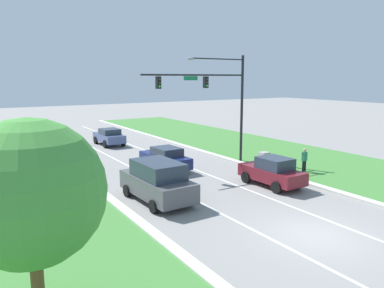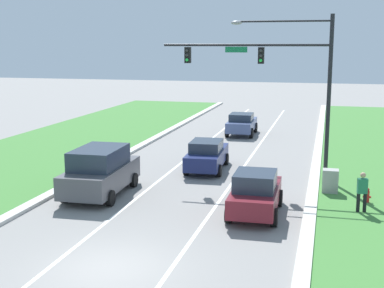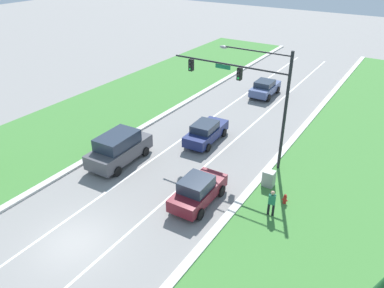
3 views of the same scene
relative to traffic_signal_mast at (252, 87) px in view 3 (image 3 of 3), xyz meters
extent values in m
plane|color=gray|center=(-3.78, -12.39, -5.38)|extent=(160.00, 160.00, 0.00)
cube|color=beige|center=(-9.43, -12.39, -5.30)|extent=(0.50, 90.00, 0.15)
cube|color=white|center=(-5.58, -12.39, -5.37)|extent=(0.14, 81.00, 0.01)
cube|color=white|center=(-1.98, -12.39, -5.37)|extent=(0.14, 81.00, 0.01)
cylinder|color=black|center=(2.38, 0.01, -1.35)|extent=(0.20, 0.20, 8.04)
cylinder|color=black|center=(-1.75, 0.01, 1.22)|extent=(8.25, 0.12, 0.12)
cube|color=#147042|center=(-2.16, 0.01, 1.00)|extent=(1.10, 0.04, 0.28)
cylinder|color=black|center=(0.11, 0.01, 2.34)|extent=(4.54, 0.09, 0.09)
ellipsoid|color=gray|center=(-2.16, 0.01, 2.29)|extent=(0.56, 0.28, 0.20)
cube|color=black|center=(-0.92, 0.01, 0.72)|extent=(0.28, 0.32, 0.80)
sphere|color=#2D2D2D|center=(-0.92, -0.16, 0.95)|extent=(0.16, 0.16, 0.16)
sphere|color=#2D2D2D|center=(-0.92, -0.16, 0.72)|extent=(0.16, 0.16, 0.16)
sphere|color=#23D647|center=(-0.92, -0.16, 0.49)|extent=(0.16, 0.16, 0.16)
cube|color=black|center=(-4.63, 0.01, 0.72)|extent=(0.28, 0.32, 0.80)
sphere|color=#2D2D2D|center=(-4.63, -0.16, 0.95)|extent=(0.16, 0.16, 0.16)
sphere|color=#2D2D2D|center=(-4.63, -0.16, 0.72)|extent=(0.16, 0.16, 0.16)
sphere|color=#23D647|center=(-4.63, -0.16, 0.49)|extent=(0.16, 0.16, 0.16)
cube|color=#475684|center=(-3.79, 12.41, -4.65)|extent=(1.89, 4.27, 0.73)
cube|color=#283342|center=(-3.78, 12.16, -4.02)|extent=(1.66, 1.94, 0.52)
cylinder|color=black|center=(-2.94, 13.74, -5.01)|extent=(0.26, 0.74, 0.73)
cylinder|color=black|center=(-4.70, 13.70, -5.01)|extent=(0.26, 0.74, 0.73)
cylinder|color=black|center=(-2.88, 11.12, -5.01)|extent=(0.26, 0.74, 0.73)
cylinder|color=black|center=(-4.64, 11.08, -5.01)|extent=(0.26, 0.74, 0.73)
cube|color=maroon|center=(-0.25, -6.11, -4.66)|extent=(1.81, 4.20, 0.74)
cube|color=#283342|center=(-0.24, -6.36, -3.95)|extent=(1.60, 1.91, 0.68)
cylinder|color=black|center=(0.58, -4.80, -5.03)|extent=(0.25, 0.70, 0.70)
cylinder|color=black|center=(-1.12, -4.83, -5.03)|extent=(0.25, 0.70, 0.70)
cylinder|color=black|center=(0.62, -7.39, -5.03)|extent=(0.25, 0.70, 0.70)
cylinder|color=black|center=(-1.07, -7.42, -5.03)|extent=(0.25, 0.70, 0.70)
cube|color=#4C4C51|center=(-7.33, -5.02, -4.55)|extent=(2.25, 5.02, 0.97)
cube|color=#283342|center=(-7.33, -5.14, -3.65)|extent=(1.97, 3.03, 0.84)
cylinder|color=black|center=(-6.37, -3.45, -5.04)|extent=(0.26, 0.68, 0.67)
cylinder|color=black|center=(-8.40, -3.52, -5.04)|extent=(0.26, 0.68, 0.67)
cylinder|color=black|center=(-6.26, -6.52, -5.04)|extent=(0.26, 0.68, 0.67)
cylinder|color=black|center=(-8.30, -6.59, -5.04)|extent=(0.26, 0.68, 0.67)
cube|color=navy|center=(-3.79, 0.83, -4.68)|extent=(1.98, 4.61, 0.76)
cube|color=#283342|center=(-3.78, 0.56, -4.02)|extent=(1.67, 2.12, 0.56)
cylinder|color=black|center=(-3.03, 2.28, -5.06)|extent=(0.28, 0.65, 0.64)
cylinder|color=black|center=(-4.72, 2.18, -5.06)|extent=(0.28, 0.65, 0.64)
cylinder|color=black|center=(-2.87, -0.52, -5.06)|extent=(0.28, 0.65, 0.64)
cylinder|color=black|center=(-4.56, -0.61, -5.06)|extent=(0.28, 0.65, 0.64)
cube|color=#9E9E99|center=(2.61, -2.36, -4.82)|extent=(0.70, 0.60, 1.12)
cylinder|color=black|center=(3.70, -5.03, -4.96)|extent=(0.14, 0.14, 0.84)
cylinder|color=black|center=(3.95, -4.98, -4.96)|extent=(0.14, 0.14, 0.84)
cube|color=#287556|center=(3.83, -5.01, -4.24)|extent=(0.42, 0.29, 0.60)
sphere|color=tan|center=(3.83, -5.01, -3.80)|extent=(0.22, 0.22, 0.22)
cylinder|color=red|center=(4.13, -3.56, -5.10)|extent=(0.20, 0.20, 0.55)
sphere|color=red|center=(4.13, -3.56, -4.77)|extent=(0.18, 0.18, 0.18)
cylinder|color=red|center=(4.01, -3.56, -5.07)|extent=(0.10, 0.09, 0.09)
cylinder|color=red|center=(4.25, -3.56, -5.07)|extent=(0.10, 0.09, 0.09)
camera|label=1|loc=(-15.74, -22.07, 1.02)|focal=35.00mm
camera|label=2|loc=(2.38, -26.44, 1.29)|focal=50.00mm
camera|label=3|loc=(9.01, -21.41, 8.21)|focal=35.00mm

